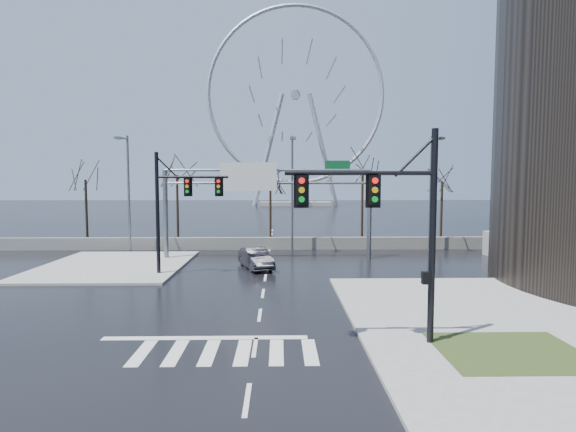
{
  "coord_description": "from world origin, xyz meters",
  "views": [
    {
      "loc": [
        0.92,
        -20.16,
        6.09
      ],
      "look_at": [
        1.43,
        7.21,
        4.0
      ],
      "focal_mm": 28.0,
      "sensor_mm": 36.0,
      "label": 1
    }
  ],
  "objects_px": {
    "ferris_wheel": "(296,102)",
    "car": "(256,258)",
    "signal_mast_far": "(175,201)",
    "signal_mast_near": "(396,215)",
    "sign_gantry": "(263,193)"
  },
  "relations": [
    {
      "from": "signal_mast_far",
      "to": "sign_gantry",
      "type": "relative_size",
      "value": 0.49
    },
    {
      "from": "signal_mast_far",
      "to": "ferris_wheel",
      "type": "height_order",
      "value": "ferris_wheel"
    },
    {
      "from": "signal_mast_near",
      "to": "sign_gantry",
      "type": "xyz_separation_m",
      "value": [
        -5.52,
        19.0,
        0.31
      ]
    },
    {
      "from": "signal_mast_near",
      "to": "car",
      "type": "relative_size",
      "value": 1.84
    },
    {
      "from": "car",
      "to": "ferris_wheel",
      "type": "bearing_deg",
      "value": 66.27
    },
    {
      "from": "sign_gantry",
      "to": "ferris_wheel",
      "type": "bearing_deg",
      "value": 86.16
    },
    {
      "from": "ferris_wheel",
      "to": "car",
      "type": "xyz_separation_m",
      "value": [
        -5.77,
        -83.85,
        -25.42
      ]
    },
    {
      "from": "signal_mast_far",
      "to": "car",
      "type": "distance_m",
      "value": 6.91
    },
    {
      "from": "signal_mast_near",
      "to": "signal_mast_far",
      "type": "xyz_separation_m",
      "value": [
        -11.01,
        13.0,
        -0.04
      ]
    },
    {
      "from": "signal_mast_near",
      "to": "sign_gantry",
      "type": "relative_size",
      "value": 0.49
    },
    {
      "from": "signal_mast_far",
      "to": "car",
      "type": "xyz_separation_m",
      "value": [
        5.1,
        2.19,
        -4.12
      ]
    },
    {
      "from": "signal_mast_near",
      "to": "ferris_wheel",
      "type": "relative_size",
      "value": 0.16
    },
    {
      "from": "ferris_wheel",
      "to": "car",
      "type": "height_order",
      "value": "ferris_wheel"
    },
    {
      "from": "signal_mast_near",
      "to": "car",
      "type": "xyz_separation_m",
      "value": [
        -5.91,
        15.19,
        -4.16
      ]
    },
    {
      "from": "signal_mast_far",
      "to": "sign_gantry",
      "type": "bearing_deg",
      "value": 47.53
    }
  ]
}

